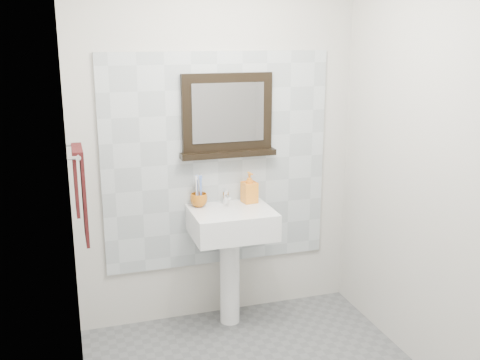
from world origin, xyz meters
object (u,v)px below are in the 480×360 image
object	(u,v)px
hand_towel	(80,187)
soap_dispenser	(249,187)
toothbrush_cup	(199,200)
framed_mirror	(227,117)
pedestal_sink	(231,235)

from	to	relation	value
hand_towel	soap_dispenser	bearing A→B (deg)	18.29
toothbrush_cup	framed_mirror	size ratio (longest dim) A/B	0.18
framed_mirror	hand_towel	size ratio (longest dim) A/B	1.22
pedestal_sink	hand_towel	distance (m)	1.12
framed_mirror	toothbrush_cup	bearing A→B (deg)	-166.32
soap_dispenser	hand_towel	size ratio (longest dim) A/B	0.40
toothbrush_cup	soap_dispenser	size ratio (longest dim) A/B	0.54
toothbrush_cup	framed_mirror	xyz separation A→B (m)	(0.22, 0.05, 0.55)
framed_mirror	soap_dispenser	bearing A→B (deg)	-25.07
pedestal_sink	toothbrush_cup	world-z (taller)	pedestal_sink
framed_mirror	pedestal_sink	bearing A→B (deg)	-99.01
pedestal_sink	toothbrush_cup	xyz separation A→B (m)	(-0.19, 0.13, 0.23)
pedestal_sink	hand_towel	size ratio (longest dim) A/B	1.75
toothbrush_cup	soap_dispenser	distance (m)	0.37
pedestal_sink	soap_dispenser	world-z (taller)	soap_dispenser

